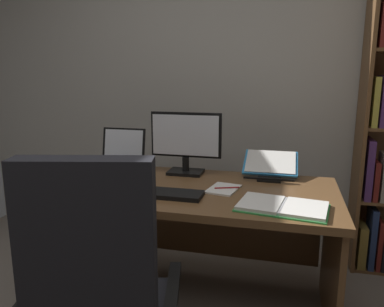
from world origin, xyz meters
name	(u,v)px	position (x,y,z in m)	size (l,w,h in m)	color
wall_back	(224,63)	(0.00, 1.98, 1.44)	(4.86, 0.12, 2.88)	#B2ADA3
desk	(197,215)	(0.00, 1.04, 0.54)	(1.61, 0.82, 0.73)	brown
monitor	(186,143)	(-0.12, 1.25, 0.93)	(0.46, 0.16, 0.40)	black
laptop	(118,161)	(-0.60, 1.26, 0.79)	(0.31, 0.31, 0.26)	black
keyboard	(163,193)	(-0.12, 0.79, 0.74)	(0.42, 0.15, 0.02)	black
computer_mouse	(111,188)	(-0.42, 0.79, 0.75)	(0.06, 0.10, 0.04)	black
reading_stand_with_book	(270,165)	(0.41, 1.33, 0.80)	(0.33, 0.30, 0.14)	black
open_binder	(282,206)	(0.50, 0.74, 0.74)	(0.46, 0.32, 0.02)	green
notepad	(223,189)	(0.17, 0.96, 0.74)	(0.15, 0.21, 0.01)	white
pen	(227,188)	(0.19, 0.96, 0.75)	(0.01, 0.01, 0.14)	maroon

